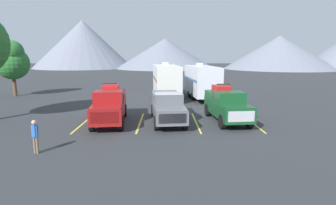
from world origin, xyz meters
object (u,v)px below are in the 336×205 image
(camper_trailer_a, at_px, (166,80))
(pickup_truck_a, at_px, (110,105))
(pickup_truck_c, at_px, (226,104))
(pickup_truck_b, at_px, (167,106))
(person_a, at_px, (35,134))
(camper_trailer_b, at_px, (202,80))

(camper_trailer_a, bearing_deg, pickup_truck_a, -111.45)
(pickup_truck_a, height_order, pickup_truck_c, pickup_truck_a)
(camper_trailer_a, bearing_deg, pickup_truck_b, -89.68)
(person_a, bearing_deg, camper_trailer_a, 68.42)
(pickup_truck_a, height_order, person_a, pickup_truck_a)
(pickup_truck_c, distance_m, person_a, 12.04)
(pickup_truck_c, bearing_deg, pickup_truck_b, -177.56)
(pickup_truck_c, bearing_deg, pickup_truck_a, -177.27)
(pickup_truck_c, xyz_separation_m, camper_trailer_b, (-0.46, 9.49, 0.77))
(pickup_truck_a, bearing_deg, camper_trailer_a, 68.55)
(person_a, bearing_deg, pickup_truck_b, 43.97)
(pickup_truck_a, xyz_separation_m, pickup_truck_c, (8.01, 0.38, -0.05))
(person_a, bearing_deg, camper_trailer_b, 57.81)
(camper_trailer_b, bearing_deg, person_a, -122.19)
(pickup_truck_b, height_order, camper_trailer_a, camper_trailer_a)
(camper_trailer_a, relative_size, person_a, 5.22)
(pickup_truck_b, distance_m, pickup_truck_c, 4.11)
(pickup_truck_b, bearing_deg, person_a, -136.03)
(pickup_truck_c, relative_size, camper_trailer_a, 0.65)
(pickup_truck_b, xyz_separation_m, pickup_truck_c, (4.10, 0.17, 0.08))
(pickup_truck_a, relative_size, person_a, 3.53)
(person_a, bearing_deg, pickup_truck_a, 68.20)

